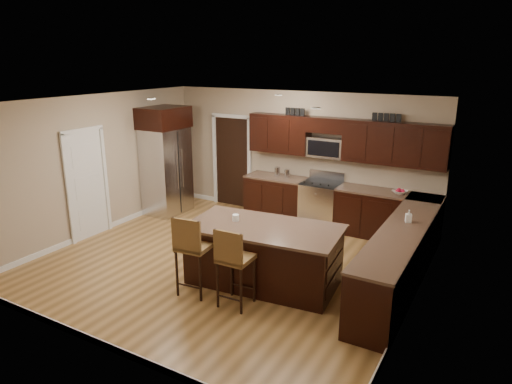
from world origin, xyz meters
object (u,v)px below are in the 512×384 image
Objects in this scene: island at (264,256)px; refrigerator at (166,160)px; range at (321,204)px; stool_left at (192,247)px; stool_mid at (233,259)px.

refrigerator reaches higher than island.
island is at bearing -86.27° from range.
range is at bearing 15.06° from refrigerator.
island is at bearing -28.30° from refrigerator.
refrigerator is (-3.30, -0.89, 0.73)m from range.
island is 1.03× the size of refrigerator.
stool_left is 1.04× the size of stool_mid.
range is 0.95× the size of stool_mid.
stool_left reaches higher than island.
stool_left is (-0.53, -3.61, 0.29)m from range.
stool_mid is at bearing -96.45° from island.
range is 0.91× the size of stool_left.
range is 0.46× the size of island.
refrigerator is at bearing -164.94° from range.
range is at bearing 75.61° from stool_left.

